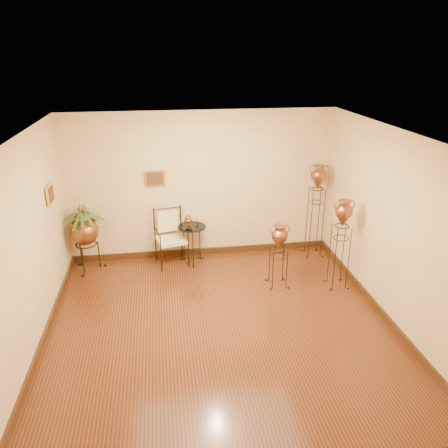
{
  "coord_description": "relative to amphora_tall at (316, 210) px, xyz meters",
  "views": [
    {
      "loc": [
        -0.74,
        -5.32,
        3.82
      ],
      "look_at": [
        0.25,
        1.3,
        1.1
      ],
      "focal_mm": 35.0,
      "sensor_mm": 36.0,
      "label": 1
    }
  ],
  "objects": [
    {
      "name": "planter_urn",
      "position": [
        -4.3,
        0.0,
        -0.12
      ],
      "size": [
        0.91,
        0.91,
        1.47
      ],
      "rotation": [
        0.0,
        0.0,
        -0.18
      ],
      "color": "black",
      "rests_on": "ground"
    },
    {
      "name": "ground",
      "position": [
        -2.15,
        -2.15,
        -0.94
      ],
      "size": [
        5.0,
        5.0,
        0.0
      ],
      "primitive_type": "plane",
      "color": "#5E2A16",
      "rests_on": "ground"
    },
    {
      "name": "amphora_short",
      "position": [
        -1.0,
        -1.07,
        -0.37
      ],
      "size": [
        0.35,
        0.35,
        1.14
      ],
      "rotation": [
        0.0,
        0.0,
        -0.01
      ],
      "color": "black",
      "rests_on": "ground"
    },
    {
      "name": "amphora_tall",
      "position": [
        0.0,
        0.0,
        0.0
      ],
      "size": [
        0.41,
        0.41,
        1.83
      ],
      "rotation": [
        0.0,
        0.0,
        0.15
      ],
      "color": "black",
      "rests_on": "ground"
    },
    {
      "name": "side_table",
      "position": [
        -2.38,
        0.0,
        -0.55
      ],
      "size": [
        0.63,
        0.63,
        0.94
      ],
      "rotation": [
        0.0,
        0.0,
        0.27
      ],
      "color": "black",
      "rests_on": "ground"
    },
    {
      "name": "amphora_mid",
      "position": [
        -0.0,
        -1.24,
        -0.14
      ],
      "size": [
        0.38,
        0.38,
        1.57
      ],
      "rotation": [
        0.0,
        0.0,
        -0.09
      ],
      "color": "black",
      "rests_on": "ground"
    },
    {
      "name": "armchair",
      "position": [
        -2.76,
        0.0,
        -0.41
      ],
      "size": [
        0.69,
        0.66,
        1.05
      ],
      "rotation": [
        0.0,
        0.0,
        0.21
      ],
      "color": "black",
      "rests_on": "ground"
    },
    {
      "name": "room_shell",
      "position": [
        -2.16,
        -2.14,
        0.8
      ],
      "size": [
        5.02,
        5.02,
        2.81
      ],
      "color": "beige",
      "rests_on": "ground"
    }
  ]
}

